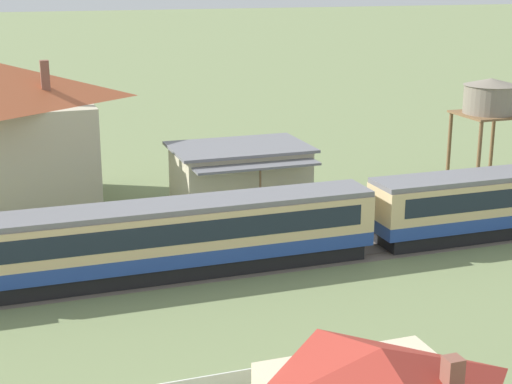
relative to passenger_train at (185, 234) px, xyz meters
name	(u,v)px	position (x,y,z in m)	size (l,w,h in m)	color
ground_plane	(343,255)	(9.39, -0.32, -2.26)	(600.00, 600.00, 0.00)	#707F51
passenger_train	(185,234)	(0.00, 0.00, 0.00)	(68.23, 3.18, 4.08)	#234293
railway_track	(178,274)	(-0.45, 0.00, -2.26)	(112.22, 3.60, 0.04)	#665B51
station_building	(240,177)	(6.55, 10.42, 0.04)	(9.37, 7.60, 4.55)	beige
water_tower	(490,99)	(25.50, 9.08, 4.70)	(4.36, 4.36, 8.51)	brown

